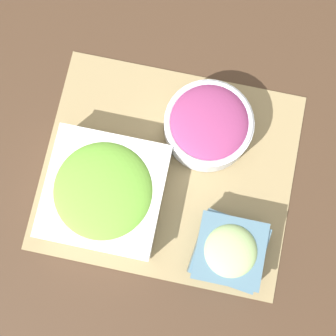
# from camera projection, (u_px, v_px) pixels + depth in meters

# --- Properties ---
(ground_plane) EXTENTS (3.00, 3.00, 0.00)m
(ground_plane) POSITION_uv_depth(u_px,v_px,m) (168.00, 171.00, 0.84)
(ground_plane) COLOR #422D1E
(placemat) EXTENTS (0.44, 0.37, 0.00)m
(placemat) POSITION_uv_depth(u_px,v_px,m) (168.00, 171.00, 0.84)
(placemat) COLOR #937F56
(placemat) RESTS_ON ground_plane
(onion_bowl) EXTENTS (0.15, 0.15, 0.07)m
(onion_bowl) POSITION_uv_depth(u_px,v_px,m) (209.00, 125.00, 0.81)
(onion_bowl) COLOR silver
(onion_bowl) RESTS_ON placemat
(lettuce_bowl) EXTENTS (0.20, 0.20, 0.08)m
(lettuce_bowl) POSITION_uv_depth(u_px,v_px,m) (104.00, 192.00, 0.79)
(lettuce_bowl) COLOR white
(lettuce_bowl) RESTS_ON placemat
(cucumber_bowl) EXTENTS (0.12, 0.12, 0.07)m
(cucumber_bowl) POSITION_uv_depth(u_px,v_px,m) (229.00, 251.00, 0.78)
(cucumber_bowl) COLOR slate
(cucumber_bowl) RESTS_ON placemat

